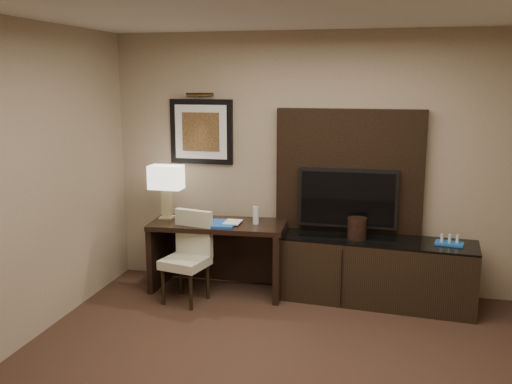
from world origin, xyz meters
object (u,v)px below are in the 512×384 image
(tv, at_px, (348,198))
(water_bottle, at_px, (256,215))
(ice_bucket, at_px, (357,228))
(table_lamp, at_px, (167,195))
(desk_chair, at_px, (185,262))
(credenza, at_px, (376,271))
(desk_phone, at_px, (195,217))
(minibar_tray, at_px, (450,240))
(desk, at_px, (219,257))

(tv, distance_m, water_bottle, 0.96)
(ice_bucket, bearing_deg, table_lamp, 179.01)
(tv, distance_m, table_lamp, 1.90)
(desk_chair, distance_m, water_bottle, 0.86)
(credenza, distance_m, water_bottle, 1.33)
(tv, distance_m, desk_phone, 1.60)
(desk_phone, height_order, minibar_tray, desk_phone)
(desk, relative_size, desk_phone, 7.46)
(table_lamp, height_order, desk_phone, table_lamp)
(desk_phone, height_order, ice_bucket, ice_bucket)
(desk, xyz_separation_m, water_bottle, (0.40, 0.03, 0.47))
(credenza, xyz_separation_m, minibar_tray, (0.68, -0.03, 0.38))
(table_lamp, bearing_deg, minibar_tray, -0.78)
(table_lamp, distance_m, water_bottle, 1.00)
(desk, relative_size, water_bottle, 7.60)
(table_lamp, distance_m, desk_phone, 0.40)
(tv, xyz_separation_m, table_lamp, (-1.90, -0.18, -0.01))
(desk, relative_size, desk_chair, 1.65)
(desk, xyz_separation_m, table_lamp, (-0.59, 0.06, 0.63))
(water_bottle, distance_m, ice_bucket, 1.03)
(desk_phone, bearing_deg, table_lamp, 156.70)
(desk, height_order, desk_chair, desk_chair)
(desk, relative_size, ice_bucket, 6.59)
(desk_phone, relative_size, minibar_tray, 0.72)
(tv, bearing_deg, credenza, -31.19)
(credenza, bearing_deg, minibar_tray, 2.06)
(tv, xyz_separation_m, ice_bucket, (0.11, -0.22, -0.26))
(minibar_tray, bearing_deg, table_lamp, 179.22)
(tv, distance_m, ice_bucket, 0.36)
(credenza, relative_size, table_lamp, 3.71)
(desk_phone, xyz_separation_m, water_bottle, (0.65, 0.03, 0.05))
(credenza, xyz_separation_m, desk_phone, (-1.87, -0.06, 0.46))
(ice_bucket, bearing_deg, desk_phone, -179.05)
(desk_chair, relative_size, ice_bucket, 3.99)
(water_bottle, relative_size, ice_bucket, 0.87)
(credenza, xyz_separation_m, tv, (-0.31, 0.19, 0.69))
(ice_bucket, bearing_deg, desk, -179.12)
(desk_phone, bearing_deg, minibar_tray, -12.16)
(desk_chair, height_order, minibar_tray, desk_chair)
(water_bottle, distance_m, minibar_tray, 1.91)
(desk, distance_m, credenza, 1.63)
(water_bottle, height_order, minibar_tray, water_bottle)
(tv, height_order, minibar_tray, tv)
(credenza, distance_m, desk_phone, 1.93)
(desk, height_order, table_lamp, table_lamp)
(minibar_tray, bearing_deg, credenza, 177.24)
(desk_phone, distance_m, minibar_tray, 2.55)
(desk, relative_size, minibar_tray, 5.38)
(desk, height_order, tv, tv)
(credenza, bearing_deg, ice_bucket, -167.18)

